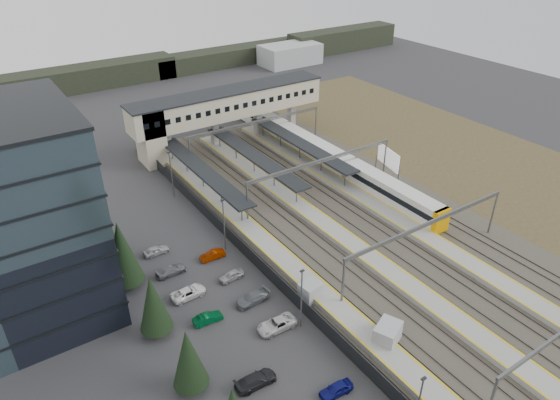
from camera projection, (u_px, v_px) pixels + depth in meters
ground at (314, 266)px, 66.70m from camera, size 220.00×220.00×0.00m
conifer_row at (167, 322)px, 50.93m from camera, size 4.42×49.82×9.50m
car_park at (261, 346)px, 53.65m from camera, size 10.58×44.15×1.28m
lampposts at (258, 255)px, 61.57m from camera, size 0.50×53.25×8.07m
fence at (253, 258)px, 66.67m from camera, size 0.08×90.00×2.00m
relay_cabin_near at (387, 335)px, 54.18m from camera, size 3.81×3.38×2.62m
relay_cabin_far at (311, 291)px, 60.57m from camera, size 2.79×2.42×2.33m
rail_corridor at (344, 226)px, 74.63m from camera, size 34.00×90.00×0.92m
canopies at (254, 156)px, 87.48m from camera, size 23.10×30.00×3.28m
footbridge at (216, 109)px, 96.58m from camera, size 40.40×6.40×11.20m
gantries at (370, 194)px, 71.59m from camera, size 28.40×62.28×7.17m
train at (315, 150)px, 94.13m from camera, size 2.95×61.64×3.71m
billboard at (388, 159)px, 86.61m from camera, size 1.60×6.46×5.71m
scrub_east at (492, 168)px, 91.87m from camera, size 34.00×120.00×0.06m
treeline_far at (186, 64)px, 142.95m from camera, size 170.00×19.00×7.00m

